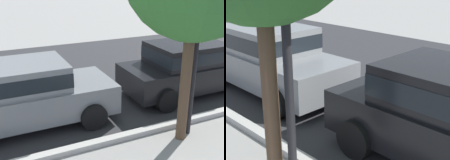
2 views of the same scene
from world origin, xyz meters
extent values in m
cylinder|color=brown|center=(-2.99, 2.41, 1.31)|extent=(0.22, 0.22, 2.62)
cube|color=slate|center=(-5.93, 4.45, 0.61)|extent=(4.11, 1.73, 0.70)
cube|color=slate|center=(-6.08, 4.45, 1.26)|extent=(2.14, 1.58, 0.60)
cube|color=black|center=(-6.08, 4.45, 1.26)|extent=(2.15, 1.59, 0.33)
cylinder|color=black|center=(-4.59, 5.29, 0.32)|extent=(0.64, 0.22, 0.64)
cylinder|color=black|center=(-4.60, 3.59, 0.32)|extent=(0.64, 0.22, 0.64)
cylinder|color=black|center=(-7.26, 5.31, 0.32)|extent=(0.64, 0.22, 0.64)
cylinder|color=black|center=(-2.51, 5.31, 0.32)|extent=(0.64, 0.22, 0.64)
cylinder|color=black|center=(-2.52, 3.61, 0.32)|extent=(0.64, 0.22, 0.64)
cylinder|color=black|center=(-2.71, 2.52, 1.80)|extent=(0.12, 0.12, 3.60)
camera|label=1|loc=(-6.78, -2.10, 3.53)|focal=46.99mm
camera|label=2|loc=(0.58, 0.08, 2.94)|focal=53.76mm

